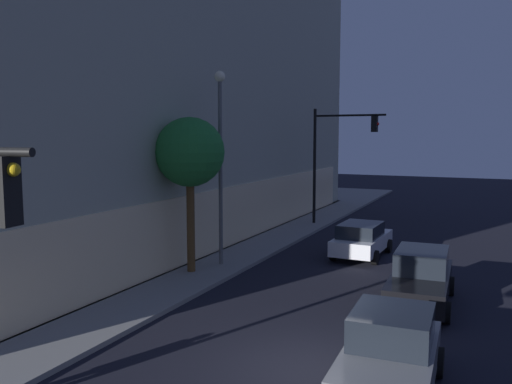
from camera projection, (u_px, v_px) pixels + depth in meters
The scene contains 8 objects.
ground_plane at pixel (307, 371), 12.33m from camera, with size 120.00×120.00×0.00m, color black.
modern_building at pixel (30, 53), 31.75m from camera, with size 35.10×28.89×20.72m.
traffic_light_far_corner at pixel (335, 148), 30.94m from camera, with size 0.55×4.31×6.81m.
street_lamp_sidewalk at pixel (220, 144), 21.35m from camera, with size 0.44×0.44×7.82m.
sidewalk_tree at pixel (190, 153), 20.22m from camera, with size 2.67×2.67×5.98m.
car_grey at pixel (390, 354), 11.20m from camera, with size 4.17×2.18×1.73m.
car_black at pixel (421, 278), 17.09m from camera, with size 4.79×2.13×1.75m.
car_white at pixel (362, 239), 23.73m from camera, with size 4.25×2.16×1.55m.
Camera 1 is at (-11.23, -3.82, 5.48)m, focal length 37.26 mm.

